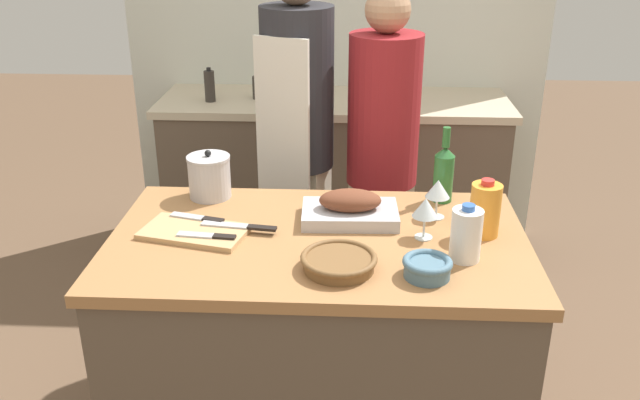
% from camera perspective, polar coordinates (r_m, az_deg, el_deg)
% --- Properties ---
extents(kitchen_island, '(1.36, 0.80, 0.89)m').
position_cam_1_polar(kitchen_island, '(2.44, -0.15, -12.52)').
color(kitchen_island, brown).
rests_on(kitchen_island, ground_plane).
extents(back_counter, '(1.88, 0.60, 0.93)m').
position_cam_1_polar(back_counter, '(3.82, 1.14, 1.76)').
color(back_counter, brown).
rests_on(back_counter, ground_plane).
extents(back_wall, '(2.38, 0.10, 2.55)m').
position_cam_1_polar(back_wall, '(3.94, 1.42, 14.68)').
color(back_wall, silver).
rests_on(back_wall, ground_plane).
extents(roasting_pan, '(0.33, 0.22, 0.11)m').
position_cam_1_polar(roasting_pan, '(2.31, 2.54, -0.76)').
color(roasting_pan, '#BCBCC1').
rests_on(roasting_pan, kitchen_island).
extents(wicker_basket, '(0.23, 0.23, 0.05)m').
position_cam_1_polar(wicker_basket, '(2.01, 1.60, -5.19)').
color(wicker_basket, brown).
rests_on(wicker_basket, kitchen_island).
extents(cutting_board, '(0.37, 0.26, 0.02)m').
position_cam_1_polar(cutting_board, '(2.26, -10.54, -2.67)').
color(cutting_board, tan).
rests_on(cutting_board, kitchen_island).
extents(stock_pot, '(0.16, 0.16, 0.18)m').
position_cam_1_polar(stock_pot, '(2.52, -9.30, 1.97)').
color(stock_pot, '#B7B7BC').
rests_on(stock_pot, kitchen_island).
extents(mixing_bowl, '(0.15, 0.15, 0.06)m').
position_cam_1_polar(mixing_bowl, '(1.99, 9.02, -5.59)').
color(mixing_bowl, slate).
rests_on(mixing_bowl, kitchen_island).
extents(juice_jug, '(0.10, 0.10, 0.19)m').
position_cam_1_polar(juice_jug, '(2.25, 13.73, -0.79)').
color(juice_jug, orange).
rests_on(juice_jug, kitchen_island).
extents(milk_jug, '(0.09, 0.09, 0.18)m').
position_cam_1_polar(milk_jug, '(2.08, 12.20, -2.85)').
color(milk_jug, white).
rests_on(milk_jug, kitchen_island).
extents(wine_bottle_green, '(0.07, 0.07, 0.28)m').
position_cam_1_polar(wine_bottle_green, '(2.48, 10.37, 2.30)').
color(wine_bottle_green, '#28662D').
rests_on(wine_bottle_green, kitchen_island).
extents(wine_glass_left, '(0.08, 0.08, 0.14)m').
position_cam_1_polar(wine_glass_left, '(2.34, 9.89, 0.87)').
color(wine_glass_left, silver).
rests_on(wine_glass_left, kitchen_island).
extents(wine_glass_right, '(0.08, 0.08, 0.14)m').
position_cam_1_polar(wine_glass_right, '(2.18, 8.86, -0.71)').
color(wine_glass_right, silver).
rests_on(wine_glass_right, kitchen_island).
extents(knife_chef, '(0.26, 0.06, 0.01)m').
position_cam_1_polar(knife_chef, '(2.25, -6.62, -2.21)').
color(knife_chef, '#B7B7BC').
rests_on(knife_chef, cutting_board).
extents(knife_paring, '(0.19, 0.08, 0.01)m').
position_cam_1_polar(knife_paring, '(2.33, -10.15, -1.49)').
color(knife_paring, '#B7B7BC').
rests_on(knife_paring, cutting_board).
extents(knife_bread, '(0.19, 0.05, 0.01)m').
position_cam_1_polar(knife_bread, '(2.20, -9.37, -2.99)').
color(knife_bread, '#B7B7BC').
rests_on(knife_bread, cutting_board).
extents(condiment_bottle_tall, '(0.05, 0.05, 0.18)m').
position_cam_1_polar(condiment_bottle_tall, '(3.65, -9.28, 9.46)').
color(condiment_bottle_tall, '#332D28').
rests_on(condiment_bottle_tall, back_counter).
extents(condiment_bottle_short, '(0.05, 0.05, 0.14)m').
position_cam_1_polar(condiment_bottle_short, '(3.68, -5.30, 9.43)').
color(condiment_bottle_short, '#332D28').
rests_on(condiment_bottle_short, back_counter).
extents(person_cook_aproned, '(0.32, 0.34, 1.71)m').
position_cam_1_polar(person_cook_aproned, '(2.97, -1.89, 5.42)').
color(person_cook_aproned, beige).
rests_on(person_cook_aproned, ground_plane).
extents(person_cook_guest, '(0.31, 0.31, 1.60)m').
position_cam_1_polar(person_cook_guest, '(2.96, 5.26, 3.78)').
color(person_cook_guest, beige).
rests_on(person_cook_guest, ground_plane).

